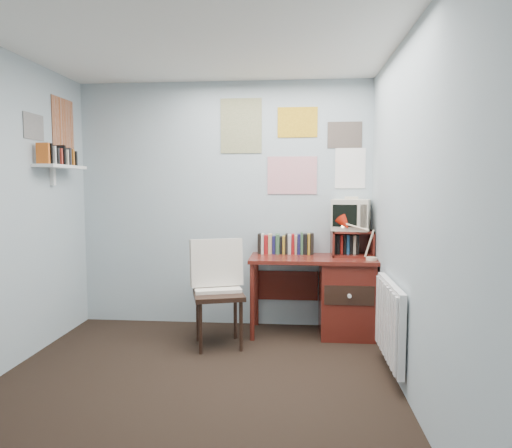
{
  "coord_description": "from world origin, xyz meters",
  "views": [
    {
      "loc": [
        0.73,
        -2.91,
        1.46
      ],
      "look_at": [
        0.4,
        0.98,
        1.12
      ],
      "focal_mm": 32.0,
      "sensor_mm": 36.0,
      "label": 1
    }
  ],
  "objects_px": {
    "desk": "(340,293)",
    "desk_lamp": "(372,241)",
    "crt_tv": "(351,213)",
    "tv_riser": "(352,243)",
    "radiator": "(390,321)",
    "wall_shelf": "(61,167)",
    "desk_chair": "(219,295)"
  },
  "relations": [
    {
      "from": "desk",
      "to": "desk_lamp",
      "type": "relative_size",
      "value": 3.33
    },
    {
      "from": "crt_tv",
      "to": "tv_riser",
      "type": "bearing_deg",
      "value": -53.51
    },
    {
      "from": "radiator",
      "to": "tv_riser",
      "type": "bearing_deg",
      "value": 99.28
    },
    {
      "from": "tv_riser",
      "to": "wall_shelf",
      "type": "xyz_separation_m",
      "value": [
        -2.69,
        -0.49,
        0.74
      ]
    },
    {
      "from": "desk_chair",
      "to": "radiator",
      "type": "distance_m",
      "value": 1.5
    },
    {
      "from": "desk",
      "to": "desk_chair",
      "type": "bearing_deg",
      "value": -159.59
    },
    {
      "from": "desk_chair",
      "to": "desk_lamp",
      "type": "xyz_separation_m",
      "value": [
        1.39,
        0.27,
        0.47
      ]
    },
    {
      "from": "desk_chair",
      "to": "tv_riser",
      "type": "relative_size",
      "value": 2.33
    },
    {
      "from": "desk_chair",
      "to": "desk_lamp",
      "type": "distance_m",
      "value": 1.49
    },
    {
      "from": "desk_chair",
      "to": "crt_tv",
      "type": "relative_size",
      "value": 2.67
    },
    {
      "from": "desk",
      "to": "wall_shelf",
      "type": "bearing_deg",
      "value": -171.6
    },
    {
      "from": "desk_chair",
      "to": "desk_lamp",
      "type": "height_order",
      "value": "desk_lamp"
    },
    {
      "from": "desk",
      "to": "crt_tv",
      "type": "height_order",
      "value": "crt_tv"
    },
    {
      "from": "desk_chair",
      "to": "radiator",
      "type": "bearing_deg",
      "value": -36.19
    },
    {
      "from": "crt_tv",
      "to": "wall_shelf",
      "type": "relative_size",
      "value": 0.56
    },
    {
      "from": "desk_lamp",
      "to": "tv_riser",
      "type": "xyz_separation_m",
      "value": [
        -0.15,
        0.25,
        -0.06
      ]
    },
    {
      "from": "desk_lamp",
      "to": "wall_shelf",
      "type": "xyz_separation_m",
      "value": [
        -2.84,
        -0.24,
        0.68
      ]
    },
    {
      "from": "desk_lamp",
      "to": "crt_tv",
      "type": "xyz_separation_m",
      "value": [
        -0.16,
        0.27,
        0.24
      ]
    },
    {
      "from": "desk",
      "to": "desk_chair",
      "type": "height_order",
      "value": "desk_chair"
    },
    {
      "from": "tv_riser",
      "to": "wall_shelf",
      "type": "distance_m",
      "value": 2.83
    },
    {
      "from": "desk_chair",
      "to": "crt_tv",
      "type": "distance_m",
      "value": 1.52
    },
    {
      "from": "desk_chair",
      "to": "crt_tv",
      "type": "bearing_deg",
      "value": 7.84
    },
    {
      "from": "desk",
      "to": "desk_chair",
      "type": "distance_m",
      "value": 1.2
    },
    {
      "from": "desk",
      "to": "tv_riser",
      "type": "bearing_deg",
      "value": 42.96
    },
    {
      "from": "crt_tv",
      "to": "radiator",
      "type": "height_order",
      "value": "crt_tv"
    },
    {
      "from": "crt_tv",
      "to": "radiator",
      "type": "bearing_deg",
      "value": -66.68
    },
    {
      "from": "wall_shelf",
      "to": "tv_riser",
      "type": "bearing_deg",
      "value": 10.32
    },
    {
      "from": "radiator",
      "to": "desk",
      "type": "bearing_deg",
      "value": 107.24
    },
    {
      "from": "desk",
      "to": "wall_shelf",
      "type": "relative_size",
      "value": 1.94
    },
    {
      "from": "crt_tv",
      "to": "wall_shelf",
      "type": "bearing_deg",
      "value": -155.47
    },
    {
      "from": "tv_riser",
      "to": "wall_shelf",
      "type": "bearing_deg",
      "value": -169.68
    },
    {
      "from": "crt_tv",
      "to": "desk_chair",
      "type": "bearing_deg",
      "value": -142.25
    }
  ]
}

